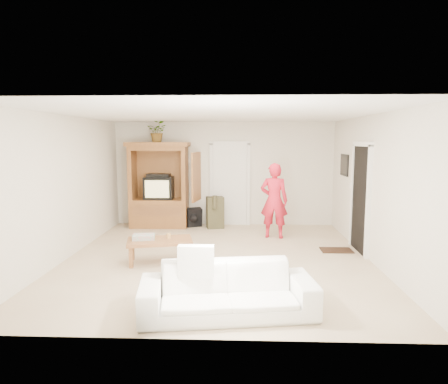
% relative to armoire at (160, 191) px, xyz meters
% --- Properties ---
extents(floor, '(6.00, 6.00, 0.00)m').
position_rel_armoire_xyz_m(floor, '(1.58, -2.66, -0.91)').
color(floor, tan).
rests_on(floor, ground).
extents(ceiling, '(6.00, 6.00, 0.00)m').
position_rel_armoire_xyz_m(ceiling, '(1.58, -2.66, 1.69)').
color(ceiling, white).
rests_on(ceiling, floor).
extents(wall_back, '(5.50, 0.00, 5.50)m').
position_rel_armoire_xyz_m(wall_back, '(1.58, 0.34, 0.39)').
color(wall_back, silver).
rests_on(wall_back, floor).
extents(wall_front, '(5.50, 0.00, 5.50)m').
position_rel_armoire_xyz_m(wall_front, '(1.58, -5.66, 0.39)').
color(wall_front, silver).
rests_on(wall_front, floor).
extents(wall_left, '(0.00, 6.00, 6.00)m').
position_rel_armoire_xyz_m(wall_left, '(-1.17, -2.66, 0.39)').
color(wall_left, silver).
rests_on(wall_left, floor).
extents(wall_right, '(0.00, 6.00, 6.00)m').
position_rel_armoire_xyz_m(wall_right, '(4.33, -2.66, 0.39)').
color(wall_right, silver).
rests_on(wall_right, floor).
extents(armoire, '(1.82, 1.14, 2.10)m').
position_rel_armoire_xyz_m(armoire, '(0.00, 0.00, 0.00)').
color(armoire, '#925C2D').
rests_on(armoire, floor).
extents(door_back, '(0.85, 0.05, 2.04)m').
position_rel_armoire_xyz_m(door_back, '(1.73, 0.31, 0.11)').
color(door_back, white).
rests_on(door_back, floor).
extents(doorway_right, '(0.05, 0.90, 2.04)m').
position_rel_armoire_xyz_m(doorway_right, '(4.30, -2.06, 0.11)').
color(doorway_right, black).
rests_on(doorway_right, floor).
extents(framed_picture, '(0.03, 0.60, 0.48)m').
position_rel_armoire_xyz_m(framed_picture, '(4.31, -0.76, 0.69)').
color(framed_picture, black).
rests_on(framed_picture, wall_right).
extents(doormat, '(0.60, 0.40, 0.02)m').
position_rel_armoire_xyz_m(doormat, '(3.88, -2.06, -0.90)').
color(doormat, '#382316').
rests_on(doormat, floor).
extents(plant, '(0.49, 0.43, 0.52)m').
position_rel_armoire_xyz_m(plant, '(-0.02, -0.03, 1.45)').
color(plant, '#4C7238').
rests_on(plant, armoire).
extents(man, '(0.67, 0.50, 1.66)m').
position_rel_armoire_xyz_m(man, '(2.73, -1.03, -0.08)').
color(man, red).
rests_on(man, floor).
extents(sofa, '(2.24, 1.14, 0.63)m').
position_rel_armoire_xyz_m(sofa, '(1.83, -5.02, -0.60)').
color(sofa, white).
rests_on(sofa, floor).
extents(coffee_table, '(1.22, 0.83, 0.42)m').
position_rel_armoire_xyz_m(coffee_table, '(0.57, -2.93, -0.55)').
color(coffee_table, brown).
rests_on(coffee_table, floor).
extents(towel, '(0.42, 0.34, 0.08)m').
position_rel_armoire_xyz_m(towel, '(0.28, -2.93, -0.45)').
color(towel, '#FF5466').
rests_on(towel, coffee_table).
extents(candle, '(0.08, 0.08, 0.10)m').
position_rel_armoire_xyz_m(candle, '(0.72, -2.88, -0.44)').
color(candle, tan).
rests_on(candle, coffee_table).
extents(backpack_black, '(0.42, 0.34, 0.45)m').
position_rel_armoire_xyz_m(backpack_black, '(0.84, 0.02, -0.68)').
color(backpack_black, black).
rests_on(backpack_black, floor).
extents(backpack_olive, '(0.47, 0.38, 0.77)m').
position_rel_armoire_xyz_m(backpack_olive, '(1.38, -0.11, -0.52)').
color(backpack_olive, '#47442B').
rests_on(backpack_olive, floor).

